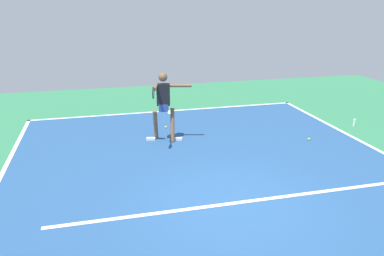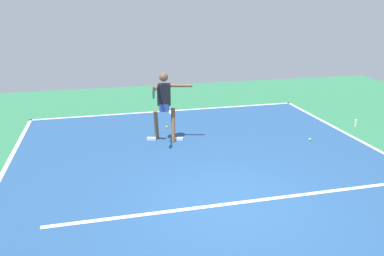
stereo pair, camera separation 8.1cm
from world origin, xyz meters
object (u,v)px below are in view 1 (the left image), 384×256
object	(u,v)px
tennis_player	(164,102)
tennis_ball_by_sideline	(309,139)
tennis_ball_far_corner	(166,127)
water_bottle	(354,123)

from	to	relation	value
tennis_player	tennis_ball_by_sideline	distance (m)	4.05
tennis_ball_far_corner	tennis_ball_by_sideline	xyz separation A→B (m)	(-3.57, 1.97, 0.00)
tennis_ball_far_corner	water_bottle	world-z (taller)	water_bottle
tennis_player	tennis_ball_by_sideline	bearing A→B (deg)	-179.96
tennis_player	tennis_ball_far_corner	size ratio (longest dim) A/B	28.24
tennis_player	tennis_ball_far_corner	bearing A→B (deg)	-88.67
tennis_player	water_bottle	xyz separation A→B (m)	(-5.76, 0.17, -0.97)
tennis_player	tennis_ball_by_sideline	xyz separation A→B (m)	(-3.80, 0.94, -1.05)
tennis_ball_far_corner	water_bottle	xyz separation A→B (m)	(-5.53, 1.21, 0.08)
tennis_player	tennis_ball_by_sideline	world-z (taller)	tennis_player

